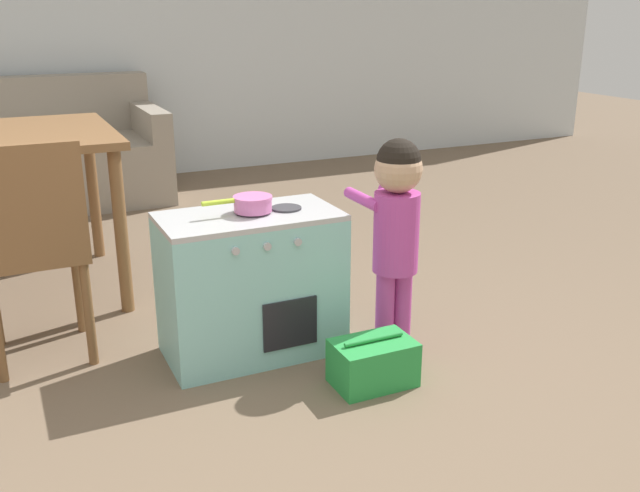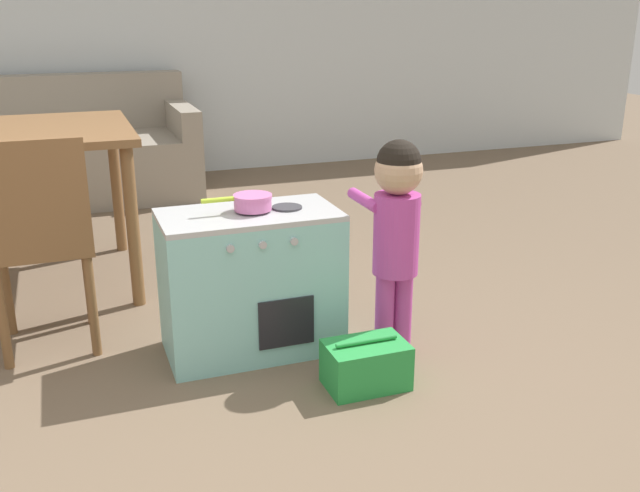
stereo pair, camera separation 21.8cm
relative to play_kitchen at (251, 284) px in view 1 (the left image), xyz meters
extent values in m
cube|color=silver|center=(-0.30, 3.24, 1.02)|extent=(10.00, 0.06, 2.60)
cube|color=#8CD1CC|center=(0.00, 0.00, -0.01)|extent=(0.66, 0.36, 0.54)
cube|color=#B7BABC|center=(0.00, 0.00, 0.27)|extent=(0.66, 0.36, 0.02)
cylinder|color=#38383D|center=(0.02, 0.00, 0.28)|extent=(0.11, 0.11, 0.01)
cylinder|color=#38383D|center=(0.15, 0.00, 0.28)|extent=(0.11, 0.11, 0.01)
cube|color=black|center=(0.08, -0.18, -0.10)|extent=(0.21, 0.01, 0.19)
cylinder|color=#B2B2B7|center=(-0.12, -0.18, 0.21)|extent=(0.03, 0.01, 0.03)
cylinder|color=#B2B2B7|center=(0.00, -0.18, 0.21)|extent=(0.03, 0.01, 0.03)
cylinder|color=#B2B2B7|center=(0.12, -0.18, 0.21)|extent=(0.03, 0.01, 0.03)
cylinder|color=pink|center=(0.02, 0.00, 0.32)|extent=(0.14, 0.14, 0.06)
cylinder|color=pink|center=(0.02, 0.00, 0.34)|extent=(0.15, 0.15, 0.01)
cylinder|color=#B7DB33|center=(-0.11, 0.00, 0.34)|extent=(0.12, 0.02, 0.02)
cylinder|color=#BC429E|center=(0.47, -0.20, -0.12)|extent=(0.07, 0.07, 0.32)
cylinder|color=#BC429E|center=(0.55, -0.20, -0.12)|extent=(0.07, 0.07, 0.32)
cylinder|color=#BC429E|center=(0.51, -0.20, 0.20)|extent=(0.17, 0.17, 0.31)
sphere|color=tan|center=(0.51, -0.20, 0.44)|extent=(0.18, 0.18, 0.18)
sphere|color=black|center=(0.51, -0.20, 0.47)|extent=(0.16, 0.16, 0.16)
cylinder|color=#BC429E|center=(0.43, -0.08, 0.30)|extent=(0.04, 0.24, 0.04)
cylinder|color=#BC429E|center=(0.59, -0.08, 0.30)|extent=(0.04, 0.24, 0.04)
cube|color=green|center=(0.30, -0.42, -0.20)|extent=(0.28, 0.19, 0.16)
cylinder|color=green|center=(0.30, -0.42, -0.11)|extent=(0.23, 0.02, 0.02)
cylinder|color=brown|center=(-0.37, 0.61, 0.08)|extent=(0.06, 0.06, 0.72)
cylinder|color=brown|center=(-0.37, 1.42, 0.08)|extent=(0.06, 0.06, 0.72)
cube|color=brown|center=(-0.74, 0.31, 0.14)|extent=(0.38, 0.38, 0.03)
cube|color=brown|center=(-0.74, 0.14, 0.36)|extent=(0.38, 0.02, 0.41)
cylinder|color=brown|center=(-0.58, 0.16, -0.08)|extent=(0.04, 0.04, 0.41)
cylinder|color=brown|center=(-0.58, 0.47, -0.08)|extent=(0.04, 0.04, 0.41)
cube|color=gray|center=(-0.68, 2.69, -0.07)|extent=(1.90, 0.93, 0.42)
cube|color=gray|center=(-0.68, 3.06, 0.34)|extent=(1.90, 0.20, 0.40)
cube|color=gray|center=(0.20, 2.69, 0.24)|extent=(0.14, 0.93, 0.20)
camera|label=1|loc=(-0.83, -2.39, 1.00)|focal=40.00mm
camera|label=2|loc=(-0.63, -2.48, 1.00)|focal=40.00mm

